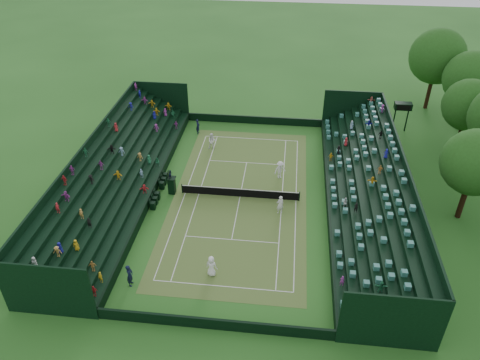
% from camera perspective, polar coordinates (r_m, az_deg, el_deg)
% --- Properties ---
extents(ground, '(160.00, 160.00, 0.00)m').
position_cam_1_polar(ground, '(46.03, 0.00, -2.07)').
color(ground, '#245A1C').
rests_on(ground, ground).
extents(court_surface, '(12.97, 26.77, 0.01)m').
position_cam_1_polar(court_surface, '(46.03, 0.00, -2.06)').
color(court_surface, '#367E2A').
rests_on(court_surface, ground).
extents(perimeter_wall_north, '(17.17, 0.20, 1.00)m').
position_cam_1_polar(perimeter_wall_north, '(59.33, 1.77, 7.33)').
color(perimeter_wall_north, black).
rests_on(perimeter_wall_north, ground).
extents(perimeter_wall_south, '(17.17, 0.20, 1.00)m').
position_cam_1_polar(perimeter_wall_south, '(34.20, -3.18, -17.11)').
color(perimeter_wall_south, black).
rests_on(perimeter_wall_south, ground).
extents(perimeter_wall_east, '(0.20, 31.77, 1.00)m').
position_cam_1_polar(perimeter_wall_east, '(45.74, 10.63, -2.24)').
color(perimeter_wall_east, black).
rests_on(perimeter_wall_east, ground).
extents(perimeter_wall_west, '(0.20, 31.77, 1.00)m').
position_cam_1_polar(perimeter_wall_west, '(47.29, -10.27, -0.85)').
color(perimeter_wall_west, black).
rests_on(perimeter_wall_west, ground).
extents(north_grandstand, '(6.60, 32.00, 4.90)m').
position_cam_1_polar(north_grandstand, '(45.72, 15.98, -1.48)').
color(north_grandstand, black).
rests_on(north_grandstand, ground).
extents(south_grandstand, '(6.60, 32.00, 4.90)m').
position_cam_1_polar(south_grandstand, '(48.02, -15.19, 0.52)').
color(south_grandstand, black).
rests_on(south_grandstand, ground).
extents(tennis_net, '(11.67, 0.10, 1.06)m').
position_cam_1_polar(tennis_net, '(45.72, 0.00, -1.53)').
color(tennis_net, black).
rests_on(tennis_net, ground).
extents(scoreboard_tower, '(2.00, 1.00, 3.70)m').
position_cam_1_polar(scoreboard_tower, '(59.69, 19.24, 8.38)').
color(scoreboard_tower, black).
rests_on(scoreboard_tower, ground).
extents(tree_row, '(10.84, 36.05, 10.61)m').
position_cam_1_polar(tree_row, '(55.79, 26.63, 8.50)').
color(tree_row, black).
rests_on(tree_row, ground).
extents(umpire_chair, '(0.85, 0.85, 2.66)m').
position_cam_1_polar(umpire_chair, '(46.44, -8.36, -0.41)').
color(umpire_chair, black).
rests_on(umpire_chair, ground).
extents(courtside_chairs, '(0.51, 5.48, 1.10)m').
position_cam_1_polar(courtside_chairs, '(46.92, -9.80, -1.23)').
color(courtside_chairs, black).
rests_on(courtside_chairs, ground).
extents(player_near_west, '(1.02, 0.77, 1.87)m').
position_cam_1_polar(player_near_west, '(37.42, -3.50, -10.43)').
color(player_near_west, white).
rests_on(player_near_west, ground).
extents(player_near_east, '(0.83, 0.72, 1.93)m').
position_cam_1_polar(player_near_east, '(43.57, 4.91, -3.01)').
color(player_near_east, silver).
rests_on(player_near_east, ground).
extents(player_far_west, '(1.08, 0.93, 1.93)m').
position_cam_1_polar(player_far_west, '(53.60, -3.42, 4.74)').
color(player_far_west, white).
rests_on(player_far_west, ground).
extents(player_far_east, '(1.45, 1.27, 1.95)m').
position_cam_1_polar(player_far_east, '(48.48, 4.89, 1.25)').
color(player_far_east, white).
rests_on(player_far_east, ground).
extents(line_judge_north, '(0.49, 0.71, 1.87)m').
position_cam_1_polar(line_judge_north, '(56.98, -5.15, 6.51)').
color(line_judge_north, black).
rests_on(line_judge_north, ground).
extents(line_judge_south, '(0.49, 0.73, 1.96)m').
position_cam_1_polar(line_judge_south, '(37.55, -13.29, -11.24)').
color(line_judge_south, black).
rests_on(line_judge_south, ground).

